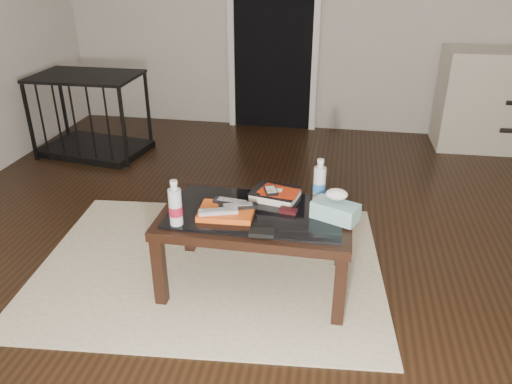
% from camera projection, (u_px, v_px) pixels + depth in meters
% --- Properties ---
extents(ground, '(5.00, 5.00, 0.00)m').
position_uv_depth(ground, '(278.00, 257.00, 3.05)').
color(ground, black).
rests_on(ground, ground).
extents(doorway, '(0.90, 0.08, 2.07)m').
position_uv_depth(doorway, '(274.00, 25.00, 4.84)').
color(doorway, black).
rests_on(doorway, ground).
extents(coffee_table, '(1.00, 0.60, 0.46)m').
position_uv_depth(coffee_table, '(256.00, 222.00, 2.64)').
color(coffee_table, black).
rests_on(coffee_table, ground).
extents(rug, '(2.12, 1.67, 0.01)m').
position_uv_depth(rug, '(210.00, 265.00, 2.97)').
color(rug, beige).
rests_on(rug, ground).
extents(dresser, '(1.21, 0.55, 0.90)m').
position_uv_depth(dresser, '(508.00, 101.00, 4.54)').
color(dresser, beige).
rests_on(dresser, ground).
extents(pet_crate, '(0.98, 0.74, 0.71)m').
position_uv_depth(pet_crate, '(93.00, 128.00, 4.53)').
color(pet_crate, black).
rests_on(pet_crate, ground).
extents(magazines, '(0.29, 0.22, 0.03)m').
position_uv_depth(magazines, '(226.00, 212.00, 2.57)').
color(magazines, '#D85114').
rests_on(magazines, coffee_table).
extents(remote_silver, '(0.21, 0.11, 0.02)m').
position_uv_depth(remote_silver, '(218.00, 211.00, 2.53)').
color(remote_silver, '#A4A3A8').
rests_on(remote_silver, magazines).
extents(remote_black_front, '(0.21, 0.11, 0.02)m').
position_uv_depth(remote_black_front, '(238.00, 206.00, 2.58)').
color(remote_black_front, black).
rests_on(remote_black_front, magazines).
extents(remote_black_back, '(0.20, 0.08, 0.02)m').
position_uv_depth(remote_black_back, '(232.00, 202.00, 2.62)').
color(remote_black_back, black).
rests_on(remote_black_back, magazines).
extents(textbook, '(0.29, 0.25, 0.05)m').
position_uv_depth(textbook, '(275.00, 194.00, 2.74)').
color(textbook, black).
rests_on(textbook, coffee_table).
extents(dvd_mailers, '(0.22, 0.19, 0.01)m').
position_uv_depth(dvd_mailers, '(277.00, 191.00, 2.72)').
color(dvd_mailers, '#AC260B').
rests_on(dvd_mailers, textbook).
extents(ipod, '(0.09, 0.12, 0.02)m').
position_uv_depth(ipod, '(271.00, 191.00, 2.70)').
color(ipod, black).
rests_on(ipod, dvd_mailers).
extents(flip_phone, '(0.10, 0.06, 0.02)m').
position_uv_depth(flip_phone, '(288.00, 211.00, 2.59)').
color(flip_phone, black).
rests_on(flip_phone, coffee_table).
extents(wallet, '(0.13, 0.08, 0.02)m').
position_uv_depth(wallet, '(262.00, 233.00, 2.40)').
color(wallet, black).
rests_on(wallet, coffee_table).
extents(water_bottle_left, '(0.07, 0.07, 0.24)m').
position_uv_depth(water_bottle_left, '(175.00, 203.00, 2.44)').
color(water_bottle_left, silver).
rests_on(water_bottle_left, coffee_table).
extents(water_bottle_right, '(0.07, 0.07, 0.24)m').
position_uv_depth(water_bottle_right, '(320.00, 180.00, 2.68)').
color(water_bottle_right, silver).
rests_on(water_bottle_right, coffee_table).
extents(tissue_box, '(0.26, 0.20, 0.09)m').
position_uv_depth(tissue_box, '(335.00, 211.00, 2.52)').
color(tissue_box, teal).
rests_on(tissue_box, coffee_table).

